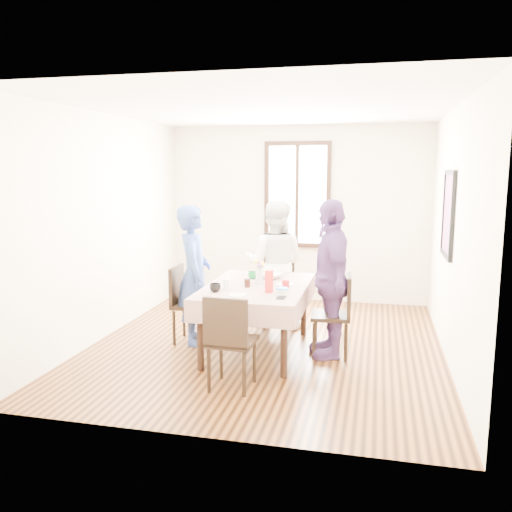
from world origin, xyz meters
name	(u,v)px	position (x,y,z in m)	size (l,w,h in m)	color
ground	(267,344)	(0.00, 0.00, 0.00)	(4.50, 4.50, 0.00)	black
back_wall	(297,214)	(0.00, 2.25, 1.35)	(4.00, 4.00, 0.00)	#F1E5C5
right_wall	(453,235)	(2.00, 0.00, 1.35)	(4.50, 4.50, 0.00)	#F1E5C5
window_frame	(297,195)	(0.00, 2.23, 1.65)	(1.02, 0.06, 1.62)	black
window_pane	(297,195)	(0.00, 2.24, 1.65)	(0.90, 0.02, 1.50)	white
art_poster	(449,214)	(1.98, 0.30, 1.55)	(0.04, 0.76, 0.96)	red
dining_table	(257,319)	(-0.06, -0.25, 0.38)	(0.98, 1.51, 0.75)	black
tablecloth	(257,286)	(-0.06, -0.25, 0.76)	(1.10, 1.63, 0.01)	#4F0D0A
chair_left	(192,305)	(-0.88, -0.11, 0.46)	(0.42, 0.42, 0.91)	black
chair_right	(331,315)	(0.76, -0.20, 0.46)	(0.42, 0.42, 0.91)	black
chair_far	(275,291)	(-0.06, 0.79, 0.46)	(0.42, 0.42, 0.91)	black
chair_near	(232,341)	(-0.06, -1.29, 0.46)	(0.42, 0.42, 0.91)	black
person_left	(193,275)	(-0.86, -0.11, 0.82)	(0.59, 0.39, 1.63)	#31488C
person_far	(275,264)	(-0.06, 0.77, 0.83)	(0.80, 0.63, 1.65)	white
person_right	(330,279)	(0.74, -0.20, 0.86)	(1.01, 0.42, 1.73)	#5A3872
mug_black	(215,288)	(-0.42, -0.67, 0.81)	(0.12, 0.12, 0.09)	black
mug_flag	(286,285)	(0.28, -0.37, 0.81)	(0.10, 0.10, 0.09)	red
mug_green	(252,275)	(-0.19, 0.08, 0.80)	(0.11, 0.11, 0.09)	#0C7226
serving_bowl	(271,276)	(0.02, 0.15, 0.79)	(0.24, 0.24, 0.06)	white
juice_carton	(269,281)	(0.14, -0.55, 0.88)	(0.07, 0.07, 0.23)	red
butter_tub	(282,292)	(0.29, -0.65, 0.80)	(0.13, 0.13, 0.07)	white
jam_jar	(247,283)	(-0.15, -0.36, 0.81)	(0.07, 0.07, 0.09)	black
drinking_glass	(226,284)	(-0.35, -0.49, 0.81)	(0.07, 0.07, 0.10)	silver
smartphone	(281,297)	(0.30, -0.76, 0.77)	(0.08, 0.16, 0.01)	black
flower_vase	(259,277)	(-0.06, -0.17, 0.84)	(0.08, 0.08, 0.15)	silver
plate_right	(285,284)	(0.24, -0.17, 0.77)	(0.20, 0.20, 0.01)	white
plate_far	(268,274)	(-0.06, 0.35, 0.77)	(0.20, 0.20, 0.01)	white
plate_near	(238,295)	(-0.15, -0.77, 0.77)	(0.20, 0.20, 0.01)	white
butter_lid	(282,288)	(0.29, -0.65, 0.83)	(0.12, 0.12, 0.01)	blue
flower_bunch	(259,266)	(-0.06, -0.17, 0.96)	(0.09, 0.09, 0.10)	yellow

